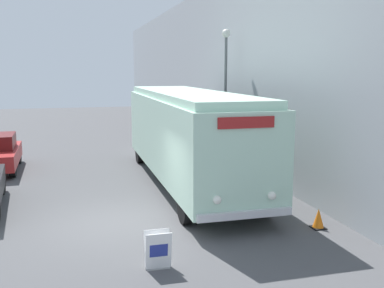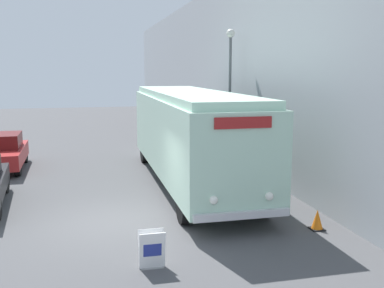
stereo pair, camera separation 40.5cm
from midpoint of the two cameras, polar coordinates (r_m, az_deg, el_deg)
ground_plane at (r=12.82m, az=-8.98°, el=-9.79°), size 80.00×80.00×0.00m
building_wall_right at (r=23.18m, az=4.42°, el=9.48°), size 0.30×60.00×8.47m
vintage_bus at (r=16.43m, az=0.48°, el=1.48°), size 2.65×11.44×3.42m
sign_board at (r=9.83m, az=-3.90°, el=-13.30°), size 0.55×0.31×0.82m
streetlamp at (r=19.58m, az=5.45°, el=8.42°), size 0.36×0.36×5.90m
parked_car_mid at (r=20.48m, az=-22.45°, el=-0.95°), size 1.86×4.18×1.53m
traffic_cone at (r=12.55m, az=16.52°, el=-9.22°), size 0.36×0.36×0.54m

